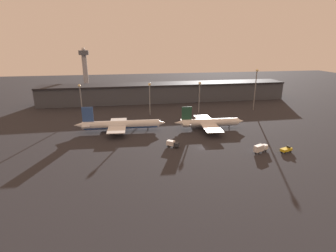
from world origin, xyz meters
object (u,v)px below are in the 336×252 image
Objects in this scene: airplane_0 at (120,125)px; service_vehicle_0 at (286,149)px; airplane_1 at (209,123)px; service_vehicle_1 at (172,144)px; service_vehicle_2 at (260,148)px; control_tower at (85,67)px.

airplane_0 is 83.16m from service_vehicle_0.
airplane_1 is 6.70× the size of service_vehicle_1.
airplane_0 is 6.39× the size of service_vehicle_2.
airplane_1 is 6.75× the size of service_vehicle_0.
service_vehicle_2 reaches higher than service_vehicle_0.
airplane_1 reaches higher than service_vehicle_2.
service_vehicle_2 is (60.65, -39.67, -1.74)m from airplane_0.
service_vehicle_2 is at bearing 16.74° from service_vehicle_1.
service_vehicle_2 is (37.07, -12.61, 0.29)m from service_vehicle_1.
control_tower is at bearing 107.70° from airplane_0.
control_tower is at bearing 145.91° from service_vehicle_1.
control_tower is at bearing 125.90° from airplane_1.
service_vehicle_1 reaches higher than service_vehicle_0.
service_vehicle_2 reaches higher than service_vehicle_1.
service_vehicle_0 is 11.49m from service_vehicle_2.
airplane_1 is at bearing 102.60° from service_vehicle_0.
service_vehicle_2 is 186.44m from control_tower.
service_vehicle_0 is at bearing -55.48° from airplane_1.
service_vehicle_0 is (23.00, -37.68, -2.27)m from airplane_1.
service_vehicle_2 is at bearing 151.25° from service_vehicle_0.
airplane_0 reaches higher than service_vehicle_2.
airplane_1 is 44.21m from service_vehicle_0.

